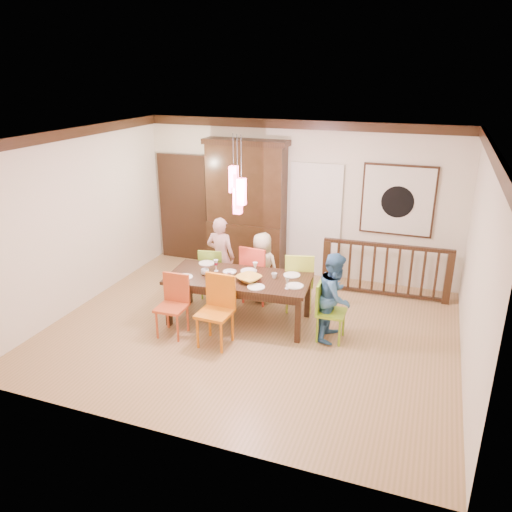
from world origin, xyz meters
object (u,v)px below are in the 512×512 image
(person_far_mid, at_px, (262,267))
(person_end_right, at_px, (335,297))
(person_far_left, at_px, (221,257))
(dining_table, at_px, (239,282))
(chair_end_right, at_px, (332,308))
(china_hutch, at_px, (246,207))
(balustrade, at_px, (386,269))
(chair_far_left, at_px, (213,268))

(person_far_mid, xyz_separation_m, person_end_right, (1.41, -0.83, 0.05))
(person_far_left, bearing_deg, dining_table, 130.49)
(dining_table, distance_m, chair_end_right, 1.48)
(china_hutch, relative_size, person_end_right, 1.93)
(dining_table, relative_size, balustrade, 1.04)
(chair_far_left, distance_m, person_far_mid, 0.87)
(chair_far_left, xyz_separation_m, balustrade, (2.81, 1.02, -0.01))
(dining_table, xyz_separation_m, balustrade, (2.04, 1.73, -0.17))
(dining_table, relative_size, person_far_mid, 1.86)
(chair_end_right, xyz_separation_m, china_hutch, (-2.15, 2.16, 0.76))
(person_far_left, bearing_deg, person_far_mid, -179.50)
(person_far_left, bearing_deg, person_end_right, 160.44)
(chair_far_left, xyz_separation_m, person_far_left, (0.10, 0.13, 0.19))
(balustrade, xyz_separation_m, person_end_right, (-0.54, -1.74, 0.16))
(chair_end_right, relative_size, person_far_mid, 0.73)
(person_far_left, bearing_deg, chair_far_left, 54.84)
(person_far_mid, bearing_deg, person_far_left, 6.53)
(dining_table, xyz_separation_m, person_far_mid, (0.09, 0.82, -0.06))
(china_hutch, xyz_separation_m, person_end_right, (2.17, -2.09, -0.61))
(person_far_left, relative_size, person_far_mid, 1.15)
(balustrade, bearing_deg, chair_end_right, -110.11)
(dining_table, distance_m, person_far_mid, 0.83)
(china_hutch, xyz_separation_m, person_far_left, (-0.00, -1.24, -0.57))
(person_far_left, height_order, person_end_right, person_far_left)
(person_far_left, xyz_separation_m, person_end_right, (2.17, -0.84, -0.04))
(person_far_mid, bearing_deg, person_end_right, 157.20)
(chair_far_left, height_order, chair_end_right, chair_far_left)
(balustrade, relative_size, person_far_left, 1.56)
(balustrade, bearing_deg, person_end_right, -109.93)
(dining_table, xyz_separation_m, person_far_left, (-0.67, 0.84, 0.03))
(chair_end_right, relative_size, china_hutch, 0.35)
(person_far_mid, bearing_deg, balustrade, -147.18)
(china_hutch, height_order, person_far_left, china_hutch)
(person_far_left, distance_m, person_end_right, 2.33)
(dining_table, height_order, chair_far_left, chair_far_left)
(chair_far_left, height_order, person_far_mid, person_far_mid)
(chair_far_left, bearing_deg, chair_end_right, 149.45)
(chair_end_right, height_order, person_end_right, person_end_right)
(china_hutch, height_order, balustrade, china_hutch)
(china_hutch, bearing_deg, chair_end_right, -45.15)
(dining_table, distance_m, china_hutch, 2.27)
(balustrade, bearing_deg, person_far_left, -164.48)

